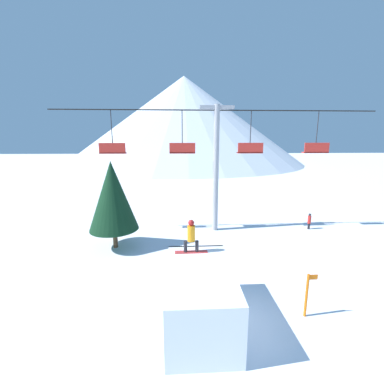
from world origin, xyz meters
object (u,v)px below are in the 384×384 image
object	(u,v)px
snow_ramp	(200,297)
trail_marker	(307,294)
pine_tree_near	(113,196)
snowboarder	(191,236)
distant_skier	(309,221)

from	to	relation	value
snow_ramp	trail_marker	xyz separation A→B (m)	(4.13, 0.11, -0.12)
pine_tree_near	trail_marker	xyz separation A→B (m)	(8.88, -6.95, -2.40)
pine_tree_near	trail_marker	distance (m)	11.53
pine_tree_near	snow_ramp	bearing A→B (deg)	-56.07
snowboarder	distant_skier	size ratio (longest dim) A/B	1.15
snow_ramp	snowboarder	xyz separation A→B (m)	(-0.23, 1.50, 1.78)
pine_tree_near	trail_marker	size ratio (longest dim) A/B	3.08
snowboarder	pine_tree_near	size ratio (longest dim) A/B	0.26
snow_ramp	trail_marker	size ratio (longest dim) A/B	2.42
snow_ramp	snowboarder	bearing A→B (deg)	98.80
snowboarder	snow_ramp	bearing A→B (deg)	-81.20
snow_ramp	snowboarder	distance (m)	2.34
snowboarder	trail_marker	xyz separation A→B (m)	(4.36, -1.38, -1.90)
snow_ramp	trail_marker	bearing A→B (deg)	1.60
snow_ramp	distant_skier	bearing A→B (deg)	46.48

